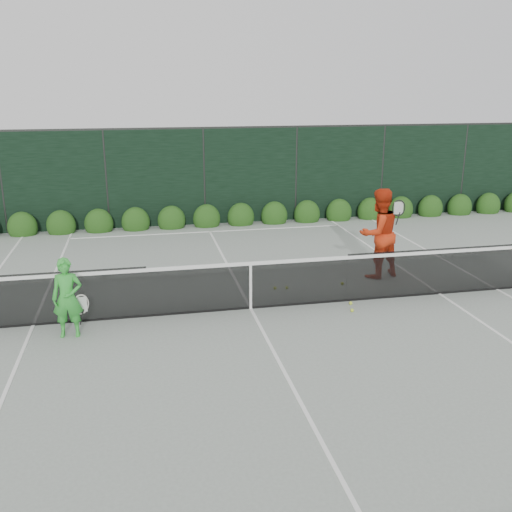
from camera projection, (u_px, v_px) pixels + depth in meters
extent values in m
plane|color=gray|center=(251.00, 309.00, 11.36)|extent=(80.00, 80.00, 0.00)
cube|color=black|center=(25.00, 300.00, 10.40)|extent=(4.40, 0.01, 1.02)
cube|color=black|center=(251.00, 286.00, 11.22)|extent=(4.00, 0.01, 0.96)
cube|color=black|center=(445.00, 271.00, 12.03)|extent=(4.40, 0.01, 1.02)
cube|color=white|center=(251.00, 264.00, 11.09)|extent=(12.80, 0.03, 0.07)
cube|color=black|center=(251.00, 308.00, 11.35)|extent=(12.80, 0.02, 0.04)
cube|color=white|center=(251.00, 287.00, 11.23)|extent=(0.05, 0.03, 0.91)
imported|color=green|center=(67.00, 298.00, 9.93)|extent=(0.54, 0.37, 1.43)
torus|color=beige|center=(81.00, 305.00, 10.12)|extent=(0.28, 0.16, 0.30)
cylinder|color=black|center=(82.00, 317.00, 10.19)|extent=(0.10, 0.03, 0.30)
imported|color=red|center=(379.00, 233.00, 13.00)|extent=(1.18, 1.02, 2.07)
torus|color=black|center=(399.00, 208.00, 12.70)|extent=(0.30, 0.05, 0.30)
cylinder|color=black|center=(398.00, 219.00, 12.77)|extent=(0.10, 0.03, 0.30)
cube|color=white|center=(497.00, 289.00, 12.43)|extent=(0.06, 23.77, 0.01)
cube|color=white|center=(33.00, 325.00, 10.56)|extent=(0.06, 23.77, 0.01)
cube|color=white|center=(439.00, 294.00, 12.16)|extent=(0.06, 23.77, 0.01)
cube|color=white|center=(192.00, 198.00, 22.51)|extent=(11.03, 0.06, 0.01)
cube|color=white|center=(210.00, 232.00, 17.36)|extent=(8.23, 0.06, 0.01)
cube|color=white|center=(251.00, 308.00, 11.36)|extent=(0.06, 12.80, 0.01)
cube|color=black|center=(204.00, 177.00, 17.97)|extent=(32.00, 0.06, 3.00)
cube|color=#262826|center=(203.00, 128.00, 17.53)|extent=(32.00, 0.06, 0.06)
cylinder|color=#262826|center=(2.00, 184.00, 16.80)|extent=(0.08, 0.08, 3.00)
cylinder|color=#262826|center=(106.00, 180.00, 17.38)|extent=(0.08, 0.08, 3.00)
cylinder|color=#262826|center=(204.00, 177.00, 17.97)|extent=(0.08, 0.08, 3.00)
cylinder|color=#262826|center=(296.00, 174.00, 18.55)|extent=(0.08, 0.08, 3.00)
cylinder|color=#262826|center=(382.00, 172.00, 19.14)|extent=(0.08, 0.08, 3.00)
cylinder|color=#262826|center=(463.00, 169.00, 19.72)|extent=(0.08, 0.08, 3.00)
ellipsoid|color=#10390F|center=(23.00, 227.00, 16.93)|extent=(0.86, 0.65, 0.94)
ellipsoid|color=#10390F|center=(61.00, 226.00, 17.14)|extent=(0.86, 0.65, 0.94)
ellipsoid|color=#10390F|center=(99.00, 224.00, 17.36)|extent=(0.86, 0.65, 0.94)
ellipsoid|color=#10390F|center=(136.00, 222.00, 17.57)|extent=(0.86, 0.65, 0.94)
ellipsoid|color=#10390F|center=(172.00, 220.00, 17.79)|extent=(0.86, 0.65, 0.94)
ellipsoid|color=#10390F|center=(207.00, 219.00, 18.00)|extent=(0.86, 0.65, 0.94)
ellipsoid|color=#10390F|center=(241.00, 217.00, 18.22)|extent=(0.86, 0.65, 0.94)
ellipsoid|color=#10390F|center=(274.00, 216.00, 18.43)|extent=(0.86, 0.65, 0.94)
ellipsoid|color=#10390F|center=(307.00, 214.00, 18.64)|extent=(0.86, 0.65, 0.94)
ellipsoid|color=#10390F|center=(339.00, 213.00, 18.86)|extent=(0.86, 0.65, 0.94)
ellipsoid|color=#10390F|center=(370.00, 211.00, 19.07)|extent=(0.86, 0.65, 0.94)
ellipsoid|color=#10390F|center=(401.00, 210.00, 19.29)|extent=(0.86, 0.65, 0.94)
ellipsoid|color=#10390F|center=(430.00, 209.00, 19.50)|extent=(0.86, 0.65, 0.94)
ellipsoid|color=#10390F|center=(460.00, 207.00, 19.72)|extent=(0.86, 0.65, 0.94)
ellipsoid|color=#10390F|center=(488.00, 206.00, 19.93)|extent=(0.86, 0.65, 0.94)
sphere|color=#CCE633|center=(342.00, 283.00, 12.71)|extent=(0.07, 0.07, 0.07)
sphere|color=#CCE633|center=(351.00, 303.00, 11.56)|extent=(0.07, 0.07, 0.07)
sphere|color=#CCE633|center=(287.00, 288.00, 12.45)|extent=(0.07, 0.07, 0.07)
sphere|color=#CCE633|center=(352.00, 310.00, 11.19)|extent=(0.07, 0.07, 0.07)
sphere|color=#CCE633|center=(275.00, 288.00, 12.43)|extent=(0.07, 0.07, 0.07)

